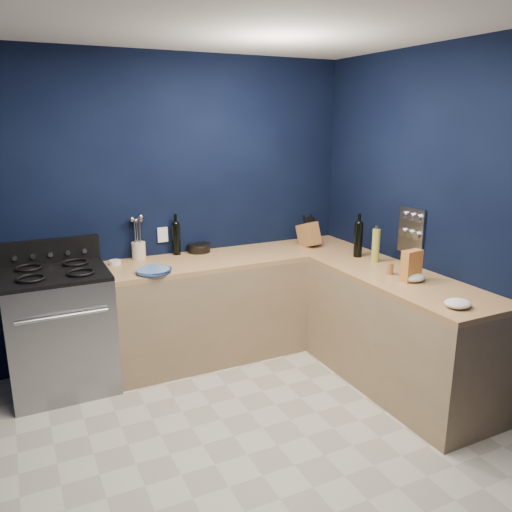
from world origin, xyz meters
TOP-DOWN VIEW (x-y plane):
  - floor at (0.00, 0.00)m, footprint 3.50×3.50m
  - ceiling at (0.00, 0.00)m, footprint 3.50×3.50m
  - wall_back at (0.00, 1.76)m, footprint 3.50×0.02m
  - wall_right at (1.76, 0.00)m, footprint 0.02×3.50m
  - cab_back at (0.60, 1.44)m, footprint 2.30×0.63m
  - top_back at (0.60, 1.44)m, footprint 2.30×0.63m
  - cab_right at (1.44, 0.29)m, footprint 0.63×1.67m
  - top_right at (1.44, 0.29)m, footprint 0.63×1.67m
  - gas_range at (-0.93, 1.42)m, footprint 0.76×0.66m
  - oven_door at (-0.93, 1.10)m, footprint 0.59×0.02m
  - cooktop at (-0.93, 1.42)m, footprint 0.76×0.66m
  - backguard at (-0.93, 1.72)m, footprint 0.76×0.06m
  - spice_panel at (1.74, 0.55)m, footprint 0.02×0.28m
  - wall_outlet at (0.00, 1.74)m, footprint 0.09×0.02m
  - plate_stack at (-0.23, 1.23)m, footprint 0.29×0.29m
  - ramekin at (-0.45, 1.60)m, footprint 0.12×0.12m
  - utensil_crock at (-0.23, 1.69)m, footprint 0.15×0.15m
  - wine_bottle_back at (0.11, 1.69)m, footprint 0.09×0.09m
  - lemon_basket at (0.31, 1.69)m, footprint 0.26×0.26m
  - knife_block at (1.32, 1.45)m, footprint 0.16×0.27m
  - wine_bottle_right at (1.50, 0.93)m, footprint 0.10×0.10m
  - oil_bottle at (1.53, 0.73)m, footprint 0.07×0.07m
  - spice_jar_near at (1.52, 0.74)m, footprint 0.04×0.04m
  - spice_jar_far at (1.40, 0.39)m, footprint 0.06×0.06m
  - crouton_bag at (1.43, 0.19)m, footprint 0.17×0.10m
  - towel_front at (1.44, 0.18)m, footprint 0.22×0.21m
  - towel_end at (1.31, -0.36)m, footprint 0.18×0.16m

SIDE VIEW (x-z plane):
  - floor at x=0.00m, z-range -0.02..0.00m
  - cab_back at x=0.60m, z-range 0.00..0.86m
  - cab_right at x=1.44m, z-range 0.00..0.86m
  - oven_door at x=-0.93m, z-range 0.24..0.66m
  - gas_range at x=-0.93m, z-range 0.00..0.92m
  - top_back at x=0.60m, z-range 0.86..0.90m
  - top_right at x=1.44m, z-range 0.86..0.90m
  - plate_stack at x=-0.23m, z-range 0.90..0.93m
  - ramekin at x=-0.45m, z-range 0.90..0.94m
  - towel_end at x=1.31m, z-range 0.90..0.95m
  - towel_front at x=1.44m, z-range 0.90..0.96m
  - cooktop at x=-0.93m, z-range 0.92..0.95m
  - lemon_basket at x=0.31m, z-range 0.90..0.98m
  - spice_jar_near at x=1.52m, z-range 0.90..0.99m
  - spice_jar_far at x=1.40m, z-range 0.90..0.99m
  - utensil_crock at x=-0.23m, z-range 0.90..1.05m
  - knife_block at x=1.32m, z-range 0.88..1.14m
  - crouton_bag at x=1.43m, z-range 0.90..1.13m
  - backguard at x=-0.93m, z-range 0.94..1.14m
  - oil_bottle at x=1.53m, z-range 0.90..1.18m
  - wine_bottle_back at x=0.11m, z-range 0.90..1.18m
  - wine_bottle_right at x=1.50m, z-range 0.90..1.20m
  - wall_outlet at x=0.00m, z-range 1.02..1.15m
  - spice_panel at x=1.74m, z-range 0.99..1.37m
  - wall_back at x=0.00m, z-range 0.00..2.60m
  - wall_right at x=1.76m, z-range 0.00..2.60m
  - ceiling at x=0.00m, z-range 2.60..2.62m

